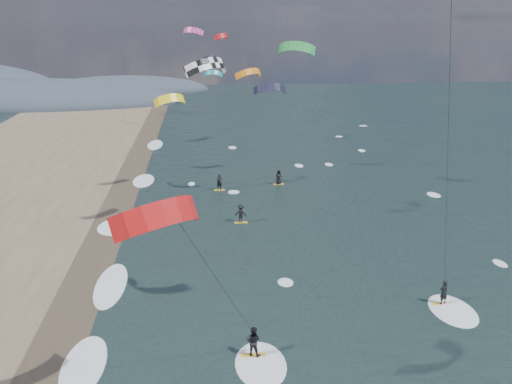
{
  "coord_description": "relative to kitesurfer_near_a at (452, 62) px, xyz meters",
  "views": [
    {
      "loc": [
        -4.06,
        -19.51,
        16.72
      ],
      "look_at": [
        -1.0,
        12.0,
        7.0
      ],
      "focal_mm": 40.0,
      "sensor_mm": 36.0,
      "label": 1
    }
  ],
  "objects": [
    {
      "name": "coastal_hills",
      "position": [
        -52.02,
        102.3,
        -14.79
      ],
      "size": [
        80.0,
        41.0,
        15.0
      ],
      "color": "#3D4756",
      "rests_on": "ground"
    },
    {
      "name": "kitesurfer_near_a",
      "position": [
        0.0,
        0.0,
        0.0
      ],
      "size": [
        7.65,
        8.73,
        19.73
      ],
      "color": "yellow",
      "rests_on": "ground"
    },
    {
      "name": "bg_kite_field",
      "position": [
        -7.83,
        48.43,
        -3.29
      ],
      "size": [
        13.95,
        73.93,
        8.73
      ],
      "color": "orange",
      "rests_on": "ground"
    },
    {
      "name": "kitesurfer_near_b",
      "position": [
        -11.22,
        -3.79,
        -7.84
      ],
      "size": [
        6.99,
        9.0,
        11.33
      ],
      "color": "yellow",
      "rests_on": "ground"
    },
    {
      "name": "wet_sand_strip",
      "position": [
        -19.18,
        4.44,
        -14.79
      ],
      "size": [
        3.0,
        240.0,
        0.0
      ],
      "primitive_type": "cube",
      "color": "#382D23",
      "rests_on": "ground"
    },
    {
      "name": "far_kitesurfers",
      "position": [
        -6.98,
        25.67,
        -13.99
      ],
      "size": [
        7.32,
        11.93,
        1.63
      ],
      "color": "yellow",
      "rests_on": "ground"
    },
    {
      "name": "shoreline_surf",
      "position": [
        -17.98,
        9.19,
        -14.79
      ],
      "size": [
        2.4,
        79.4,
        0.11
      ],
      "color": "white",
      "rests_on": "ground"
    }
  ]
}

